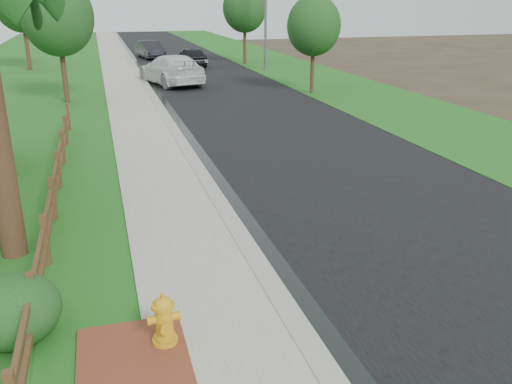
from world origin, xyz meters
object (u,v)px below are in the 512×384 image
object	(u,v)px
fire_hydrant	(164,321)
white_suv	(171,69)
dark_car_mid	(192,56)
ranch_fence	(56,181)

from	to	relation	value
fire_hydrant	white_suv	bearing A→B (deg)	82.03
fire_hydrant	dark_car_mid	xyz separation A→B (m)	(6.48, 35.13, 0.26)
ranch_fence	dark_car_mid	size ratio (longest dim) A/B	3.95
dark_car_mid	white_suv	bearing A→B (deg)	70.88
fire_hydrant	dark_car_mid	size ratio (longest dim) A/B	0.20
ranch_fence	dark_car_mid	world-z (taller)	dark_car_mid
fire_hydrant	dark_car_mid	world-z (taller)	dark_car_mid
ranch_fence	dark_car_mid	xyz separation A→B (m)	(8.38, 28.21, 0.13)
dark_car_mid	ranch_fence	bearing A→B (deg)	72.03
ranch_fence	fire_hydrant	size ratio (longest dim) A/B	20.03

